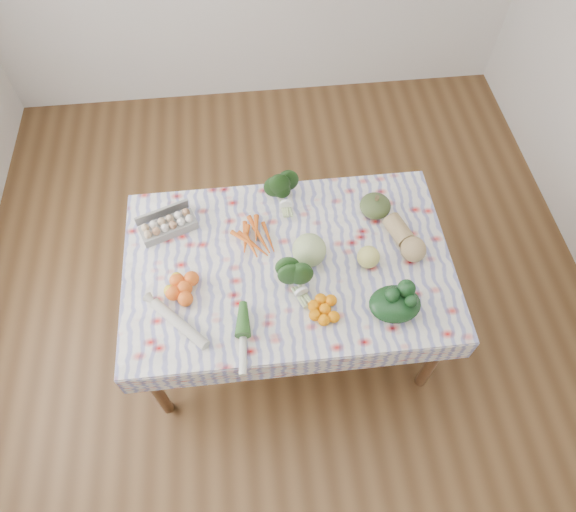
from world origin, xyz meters
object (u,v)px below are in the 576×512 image
at_px(kabocha_squash, 375,206).
at_px(grapefruit, 368,257).
at_px(dining_table, 288,271).
at_px(egg_carton, 168,226).
at_px(butternut_squash, 406,237).
at_px(cabbage, 309,250).

distance_m(kabocha_squash, grapefruit, 0.33).
xyz_separation_m(dining_table, kabocha_squash, (0.50, 0.27, 0.14)).
bearing_deg(dining_table, kabocha_squash, 28.38).
relative_size(dining_table, egg_carton, 5.50).
relative_size(dining_table, grapefruit, 14.06).
xyz_separation_m(kabocha_squash, grapefruit, (-0.10, -0.32, 0.00)).
xyz_separation_m(dining_table, egg_carton, (-0.60, 0.26, 0.12)).
bearing_deg(butternut_squash, egg_carton, 151.19).
xyz_separation_m(kabocha_squash, cabbage, (-0.39, -0.26, 0.03)).
height_order(dining_table, butternut_squash, butternut_squash).
height_order(butternut_squash, grapefruit, butternut_squash).
height_order(dining_table, grapefruit, grapefruit).
distance_m(dining_table, kabocha_squash, 0.58).
bearing_deg(butternut_squash, cabbage, 165.84).
bearing_deg(grapefruit, butternut_squash, 23.73).
distance_m(egg_carton, butternut_squash, 1.23).
xyz_separation_m(egg_carton, kabocha_squash, (1.10, 0.01, 0.02)).
bearing_deg(egg_carton, grapefruit, -37.67).
distance_m(kabocha_squash, butternut_squash, 0.25).
distance_m(dining_table, grapefruit, 0.42).
bearing_deg(egg_carton, butternut_squash, -30.61).
bearing_deg(kabocha_squash, dining_table, -151.62).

